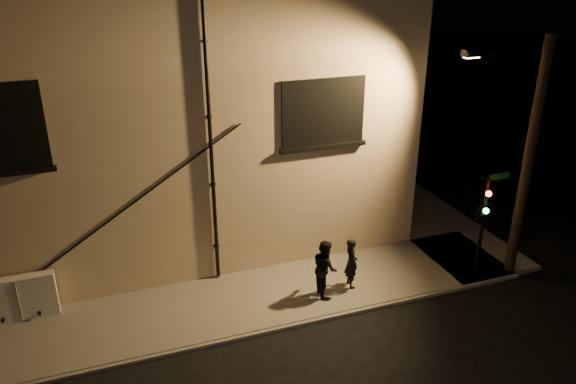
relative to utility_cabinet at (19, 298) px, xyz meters
name	(u,v)px	position (x,y,z in m)	size (l,w,h in m)	color
ground	(308,323)	(7.31, -2.70, -0.75)	(90.00, 90.00, 0.00)	black
sidewalk	(294,241)	(8.53, 1.69, -0.69)	(21.00, 16.00, 0.12)	#64605A
building	(142,98)	(4.31, 6.29, 3.65)	(16.20, 12.23, 8.80)	#C3AA8C
utility_cabinet	(19,298)	(0.00, 0.00, 0.00)	(1.93, 0.32, 1.27)	silver
pedestrian_a	(351,263)	(9.11, -1.59, 0.15)	(0.57, 0.38, 1.57)	black
pedestrian_b	(325,268)	(8.23, -1.70, 0.23)	(0.84, 0.65, 1.72)	black
traffic_signal	(481,212)	(12.76, -2.51, 1.62)	(1.13, 1.93, 3.35)	black
streetlamp_pole	(525,156)	(14.14, -2.39, 3.14)	(2.03, 1.39, 7.35)	black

